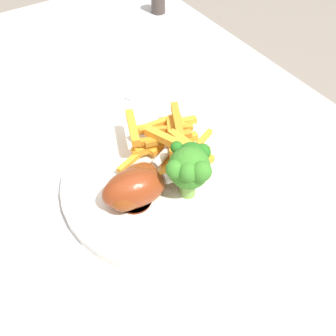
{
  "coord_description": "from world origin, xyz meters",
  "views": [
    {
      "loc": [
        0.32,
        -0.19,
        1.17
      ],
      "look_at": [
        -0.02,
        0.03,
        0.76
      ],
      "focal_mm": 47.42,
      "sensor_mm": 36.0,
      "label": 1
    }
  ],
  "objects": [
    {
      "name": "pepper_shaker",
      "position": [
        -0.45,
        0.28,
        0.76
      ],
      "size": [
        0.03,
        0.03,
        0.05
      ],
      "primitive_type": "cylinder",
      "color": "#423833",
      "rests_on": "dining_table"
    },
    {
      "name": "chicken_drumstick_far",
      "position": [
        -0.01,
        -0.02,
        0.76
      ],
      "size": [
        0.06,
        0.12,
        0.05
      ],
      "color": "#57200E",
      "rests_on": "dinner_plate"
    },
    {
      "name": "dinner_plate",
      "position": [
        -0.02,
        0.03,
        0.74
      ],
      "size": [
        0.28,
        0.28,
        0.01
      ],
      "primitive_type": "cylinder",
      "color": "white",
      "rests_on": "dining_table"
    },
    {
      "name": "chicken_drumstick_extra",
      "position": [
        -0.02,
        -0.02,
        0.76
      ],
      "size": [
        0.09,
        0.14,
        0.04
      ],
      "color": "#551F0B",
      "rests_on": "dinner_plate"
    },
    {
      "name": "dining_table",
      "position": [
        0.0,
        0.0,
        0.62
      ],
      "size": [
        1.26,
        0.7,
        0.73
      ],
      "color": "#B7B7BC",
      "rests_on": "ground_plane"
    },
    {
      "name": "broccoli_floret_middle",
      "position": [
        0.01,
        0.04,
        0.78
      ],
      "size": [
        0.05,
        0.05,
        0.06
      ],
      "color": "#83A350",
      "rests_on": "dinner_plate"
    },
    {
      "name": "carrot_fries_pile",
      "position": [
        -0.07,
        0.06,
        0.76
      ],
      "size": [
        0.14,
        0.16,
        0.05
      ],
      "color": "orange",
      "rests_on": "dinner_plate"
    },
    {
      "name": "broccoli_floret_back",
      "position": [
        -0.0,
        0.05,
        0.78
      ],
      "size": [
        0.04,
        0.05,
        0.06
      ],
      "color": "#7FB049",
      "rests_on": "dinner_plate"
    },
    {
      "name": "fork",
      "position": [
        -0.26,
        0.16,
        0.73
      ],
      "size": [
        0.1,
        0.17,
        0.0
      ],
      "primitive_type": "cube",
      "rotation": [
        0.0,
        0.0,
        2.06
      ],
      "color": "silver",
      "rests_on": "dining_table"
    },
    {
      "name": "broccoli_floret_front",
      "position": [
        0.02,
        0.03,
        0.79
      ],
      "size": [
        0.06,
        0.06,
        0.07
      ],
      "color": "#7AAD4D",
      "rests_on": "dinner_plate"
    },
    {
      "name": "chicken_drumstick_near",
      "position": [
        -0.01,
        -0.02,
        0.76
      ],
      "size": [
        0.06,
        0.14,
        0.05
      ],
      "color": "#591C0C",
      "rests_on": "dinner_plate"
    }
  ]
}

